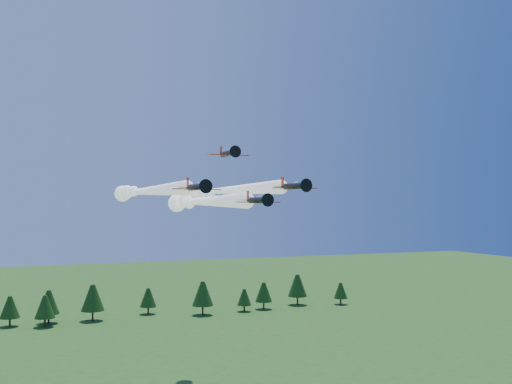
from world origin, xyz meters
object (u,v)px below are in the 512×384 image
object	(u,v)px
plane_left	(145,191)
plane_right	(226,190)
plane_lead	(201,201)
plane_slot	(228,153)

from	to	relation	value
plane_left	plane_right	distance (m)	17.65
plane_lead	plane_slot	size ratio (longest dim) A/B	5.46
plane_lead	plane_slot	bearing A→B (deg)	-76.80
plane_lead	plane_right	size ratio (longest dim) A/B	0.82
plane_slot	plane_left	bearing A→B (deg)	114.96
plane_left	plane_slot	size ratio (longest dim) A/B	6.47
plane_lead	plane_right	xyz separation A→B (m)	(9.60, 14.01, 2.53)
plane_lead	plane_right	bearing A→B (deg)	52.03
plane_right	plane_slot	xyz separation A→B (m)	(-7.11, -22.29, 5.87)
plane_lead	plane_left	world-z (taller)	plane_left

